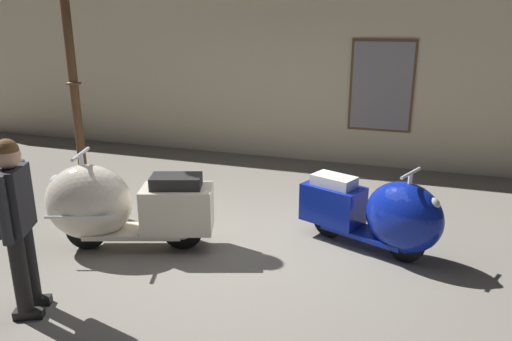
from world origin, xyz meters
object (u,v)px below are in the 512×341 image
Objects in this scene: scooter_0 at (116,206)px; scooter_1 at (380,214)px; visitor_0 at (17,216)px; lamppost at (71,61)px.

scooter_0 is 2.86m from scooter_1.
lamppost is at bearing 92.04° from visitor_0.
lamppost is 2.65m from visitor_0.
lamppost is at bearing -57.37° from scooter_0.
scooter_0 is at bearing 64.94° from visitor_0.
visitor_0 is at bearing -120.40° from scooter_1.
lamppost reaches higher than scooter_0.
lamppost reaches higher than visitor_0.
visitor_0 is at bearing -63.85° from lamppost.
scooter_1 is at bearing -0.60° from lamppost.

